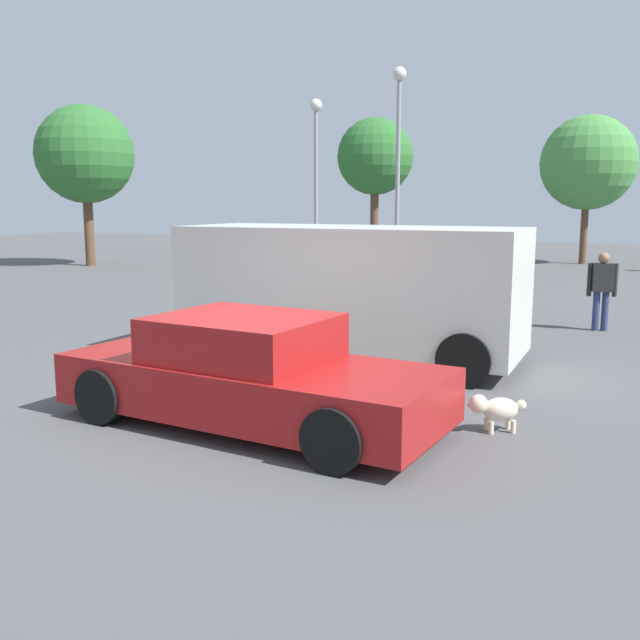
# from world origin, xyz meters

# --- Properties ---
(ground_plane) EXTENTS (80.00, 80.00, 0.00)m
(ground_plane) POSITION_xyz_m (0.00, 0.00, 0.00)
(ground_plane) COLOR #515154
(sedan_foreground) EXTENTS (4.61, 2.27, 1.25)m
(sedan_foreground) POSITION_xyz_m (0.15, -0.27, 0.58)
(sedan_foreground) COLOR maroon
(sedan_foreground) RESTS_ON ground_plane
(dog) EXTENTS (0.59, 0.45, 0.43)m
(dog) POSITION_xyz_m (2.78, 0.53, 0.26)
(dog) COLOR beige
(dog) RESTS_ON ground_plane
(van_white) EXTENTS (5.43, 2.33, 2.13)m
(van_white) POSITION_xyz_m (-0.00, 3.35, 1.15)
(van_white) COLOR silver
(van_white) RESTS_ON ground_plane
(pedestrian) EXTENTS (0.56, 0.32, 1.54)m
(pedestrian) POSITION_xyz_m (3.66, 7.69, 0.91)
(pedestrian) COLOR navy
(pedestrian) RESTS_ON ground_plane
(light_post_near) EXTENTS (0.44, 0.44, 6.76)m
(light_post_near) POSITION_xyz_m (-2.85, 15.35, 4.55)
(light_post_near) COLOR gray
(light_post_near) RESTS_ON ground_plane
(light_post_mid) EXTENTS (0.44, 0.44, 6.13)m
(light_post_mid) POSITION_xyz_m (-6.29, 16.63, 4.19)
(light_post_mid) COLOR gray
(light_post_mid) RESTS_ON ground_plane
(tree_back_left) EXTENTS (3.82, 3.82, 6.29)m
(tree_back_left) POSITION_xyz_m (-15.63, 15.37, 4.36)
(tree_back_left) COLOR brown
(tree_back_left) RESTS_ON ground_plane
(tree_back_center) EXTENTS (3.09, 3.09, 5.90)m
(tree_back_center) POSITION_xyz_m (-5.43, 20.69, 4.32)
(tree_back_center) COLOR brown
(tree_back_center) RESTS_ON ground_plane
(tree_far_right) EXTENTS (3.81, 3.81, 6.01)m
(tree_far_right) POSITION_xyz_m (2.55, 24.02, 4.09)
(tree_far_right) COLOR brown
(tree_far_right) RESTS_ON ground_plane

